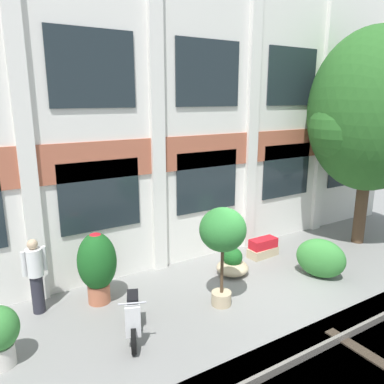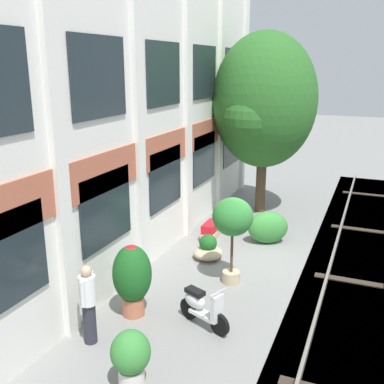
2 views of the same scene
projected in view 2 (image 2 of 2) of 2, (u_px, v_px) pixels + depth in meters
The scene contains 12 objects.
ground_plane at pixel (246, 264), 12.62m from camera, with size 80.00×80.00×0.00m, color gray.
apartment_facade at pixel (156, 113), 12.50m from camera, with size 15.74×0.64×8.22m.
rail_tracks at pixel (356, 288), 11.57m from camera, with size 23.38×2.80×0.43m.
broadleaf_tree at pixel (264, 104), 16.06m from camera, with size 3.91×3.73×6.56m.
potted_plant_tall_urn at pixel (233, 221), 11.10m from camera, with size 1.02×1.02×2.27m.
potted_plant_ribbed_drum at pixel (132, 275), 9.83m from camera, with size 0.87×0.87×1.66m.
potted_plant_square_trough at pixel (211, 231), 14.37m from camera, with size 0.94×0.47×0.54m.
potted_plant_fluted_column at pixel (131, 357), 7.62m from camera, with size 0.69×0.69×1.11m.
potted_plant_wide_bowl at pixel (208, 250), 12.88m from camera, with size 0.84×0.84×0.74m.
scooter_near_curb at pixel (202, 307), 9.56m from camera, with size 0.72×1.31×0.98m.
resident_by_doorway at pixel (88, 302), 8.84m from camera, with size 0.52×0.34×1.68m.
topiary_hedge at pixel (268, 227), 13.98m from camera, with size 1.26×0.70×1.03m, color #388438.
Camera 2 is at (-11.27, -3.06, 5.42)m, focal length 42.00 mm.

